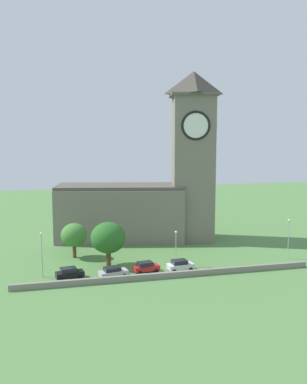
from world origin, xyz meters
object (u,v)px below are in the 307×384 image
(church, at_px, (152,188))
(tree_by_tower, at_px, (108,238))
(tree_churchyard, at_px, (74,235))
(streetlamp_central, at_px, (289,233))
(car_red, at_px, (146,267))
(car_silver, at_px, (113,272))
(car_black, at_px, (69,273))
(streetlamp_west_mid, at_px, (176,242))
(car_white, at_px, (180,265))
(streetlamp_west_end, at_px, (42,247))

(church, bearing_deg, tree_by_tower, -124.88)
(tree_churchyard, bearing_deg, streetlamp_central, -15.22)
(car_red, distance_m, tree_by_tower, 8.42)
(car_red, relative_size, tree_churchyard, 0.70)
(church, distance_m, car_silver, 27.97)
(streetlamp_central, bearing_deg, car_black, -177.62)
(car_silver, relative_size, streetlamp_central, 0.65)
(car_silver, bearing_deg, church, 62.47)
(car_red, distance_m, streetlamp_central, 27.12)
(streetlamp_west_mid, relative_size, tree_by_tower, 0.81)
(car_silver, height_order, tree_by_tower, tree_by_tower)
(streetlamp_west_mid, height_order, tree_churchyard, tree_churchyard)
(car_red, bearing_deg, streetlamp_west_mid, 20.02)
(car_red, bearing_deg, car_black, -178.52)
(car_white, bearing_deg, streetlamp_west_mid, 88.87)
(streetlamp_west_mid, bearing_deg, streetlamp_west_end, -178.49)
(car_black, distance_m, tree_churchyard, 12.41)
(streetlamp_central, relative_size, tree_by_tower, 0.96)
(car_red, height_order, tree_churchyard, tree_churchyard)
(streetlamp_west_end, distance_m, tree_churchyard, 11.54)
(car_red, distance_m, tree_churchyard, 16.18)
(car_white, xyz_separation_m, tree_churchyard, (-16.53, 12.14, 3.27))
(car_white, xyz_separation_m, streetlamp_west_mid, (0.05, 2.69, 3.26))
(car_silver, height_order, streetlamp_west_end, streetlamp_west_end)
(streetlamp_central, bearing_deg, car_silver, -175.81)
(car_silver, xyz_separation_m, streetlamp_west_mid, (11.37, 3.16, 3.37))
(streetlamp_west_end, bearing_deg, car_silver, -13.30)
(car_white, bearing_deg, streetlamp_west_end, 174.60)
(car_black, bearing_deg, streetlamp_west_mid, 7.59)
(streetlamp_west_end, distance_m, streetlamp_central, 43.27)
(church, xyz_separation_m, car_white, (-0.69, -22.56, -10.28))
(church, relative_size, streetlamp_west_end, 4.84)
(car_black, distance_m, streetlamp_central, 39.41)
(car_black, height_order, car_red, car_black)
(car_white, relative_size, streetlamp_central, 0.60)
(car_silver, xyz_separation_m, streetlamp_west_end, (-10.86, 2.57, 4.02))
(car_silver, relative_size, tree_by_tower, 0.62)
(car_red, height_order, streetlamp_west_mid, streetlamp_west_mid)
(streetlamp_west_mid, distance_m, streetlamp_central, 21.06)
(streetlamp_central, distance_m, tree_by_tower, 32.47)
(car_white, bearing_deg, streetlamp_central, 5.15)
(car_black, height_order, streetlamp_west_end, streetlamp_west_end)
(car_silver, distance_m, streetlamp_central, 32.75)
(car_silver, xyz_separation_m, car_white, (11.32, 0.47, 0.11))
(car_white, height_order, tree_churchyard, tree_churchyard)
(tree_by_tower, bearing_deg, church, 55.12)
(car_black, bearing_deg, car_white, -0.86)
(car_silver, distance_m, tree_churchyard, 14.06)
(tree_churchyard, bearing_deg, streetlamp_west_mid, -29.69)
(church, bearing_deg, streetlamp_west_end, -138.18)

